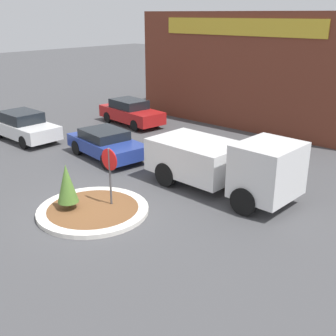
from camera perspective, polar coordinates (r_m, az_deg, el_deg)
name	(u,v)px	position (r m, az deg, el deg)	size (l,w,h in m)	color
ground_plane	(93,212)	(14.66, -10.09, -5.90)	(120.00, 120.00, 0.00)	#474749
traffic_island	(93,210)	(14.63, -10.11, -5.63)	(3.78, 3.78, 0.15)	silver
stop_sign	(110,167)	(14.29, -7.91, 0.14)	(0.76, 0.07, 2.18)	#4C4C51
island_shrub	(67,183)	(14.39, -13.54, -2.04)	(0.71, 0.71, 1.58)	brown
utility_truck	(224,163)	(15.75, 7.59, 0.71)	(5.92, 2.59, 2.29)	silver
storefront_building	(263,68)	(27.03, 12.75, 13.11)	(14.28, 6.07, 6.49)	brown
parked_sedan_white	(24,126)	(23.65, -18.96, 5.39)	(4.41, 1.95, 1.51)	silver
parked_sedan_blue	(106,143)	(19.80, -8.36, 3.32)	(4.48, 2.48, 1.31)	navy
parked_sedan_red	(131,112)	(25.77, -5.05, 7.55)	(4.64, 2.26, 1.49)	#B21919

